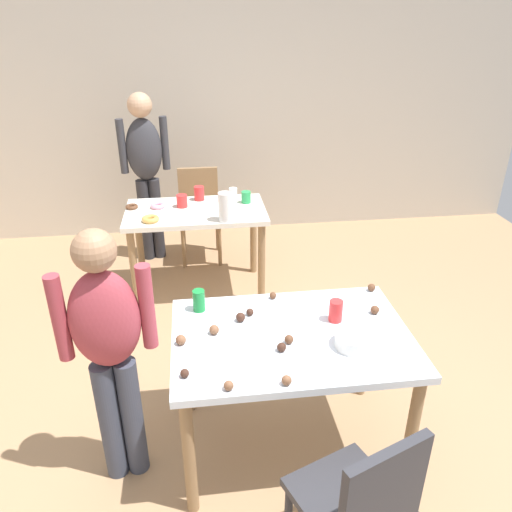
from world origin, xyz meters
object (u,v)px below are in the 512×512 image
Objects in this scene: mixing_bowl at (355,340)px; chair_far_table at (199,208)px; soda_can at (199,301)px; pitcher_far at (225,207)px; dining_table_far at (196,223)px; person_girl_near at (109,343)px; chair_near_table at (361,502)px; dining_table_near at (291,350)px; person_adult_far at (146,163)px.

chair_far_table is at bearing 104.77° from mixing_bowl.
soda_can is 1.28m from pitcher_far.
dining_table_far is 2.08m from mixing_bowl.
person_girl_near is at bearing -103.08° from dining_table_far.
mixing_bowl is (0.69, -2.63, 0.29)m from chair_far_table.
chair_near_table is 0.73m from mixing_bowl.
person_girl_near is 11.52× the size of soda_can.
pitcher_far reaches higher than mixing_bowl.
chair_near_table is 1.28m from person_girl_near.
chair_far_table is at bearing 99.31° from chair_near_table.
person_girl_near is at bearing -100.48° from chair_far_table.
pitcher_far reaches higher than dining_table_near.
person_girl_near is 7.20× the size of mixing_bowl.
soda_can is (-0.59, 1.07, 0.31)m from chair_near_table.
dining_table_near is at bearing 99.40° from chair_near_table.
chair_near_table reaches higher than mixing_bowl.
person_adult_far is 6.97× the size of pitcher_far.
dining_table_far is 0.42m from pitcher_far.
pitcher_far is (0.19, -0.95, 0.37)m from chair_far_table.
pitcher_far is (-0.22, 1.54, 0.21)m from dining_table_near.
chair_far_table is 0.62× the size of person_girl_near.
dining_table_far is at bearing 76.92° from person_girl_near.
dining_table_near is 2.53m from chair_far_table.
dining_table_near is 1.86m from dining_table_far.
mixing_bowl is 0.86× the size of pitcher_far.
soda_can is at bearing 147.83° from dining_table_near.
pitcher_far is (0.66, 1.61, 0.03)m from person_girl_near.
pitcher_far reaches higher than chair_far_table.
dining_table_near is 0.56m from soda_can.
person_adult_far is 1.17m from pitcher_far.
dining_table_far is at bearing 130.31° from pitcher_far.
person_adult_far is 8.11× the size of mixing_bowl.
chair_far_table is (0.04, 0.68, -0.14)m from dining_table_far.
dining_table_far is at bearing 89.59° from soda_can.
chair_far_table is 0.55× the size of person_adult_far.
mixing_bowl is (1.16, -2.64, -0.17)m from person_adult_far.
person_girl_near reaches higher than mixing_bowl.
person_girl_near is 1.74m from pitcher_far.
dining_table_far is 0.88m from person_adult_far.
person_girl_near is (-0.47, -2.56, 0.34)m from chair_far_table.
dining_table_far is at bearing -93.16° from chair_far_table.
soda_can is at bearing -100.68° from pitcher_far.
dining_table_near and dining_table_far have the same top height.
chair_near_table is at bearing -81.46° from pitcher_far.
person_adult_far reaches higher than dining_table_far.
pitcher_far reaches higher than chair_near_table.
person_girl_near reaches higher than pitcher_far.
chair_far_table is 4.46× the size of mixing_bowl.
chair_near_table is 0.62× the size of person_girl_near.
dining_table_near is at bearing 4.49° from person_girl_near.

